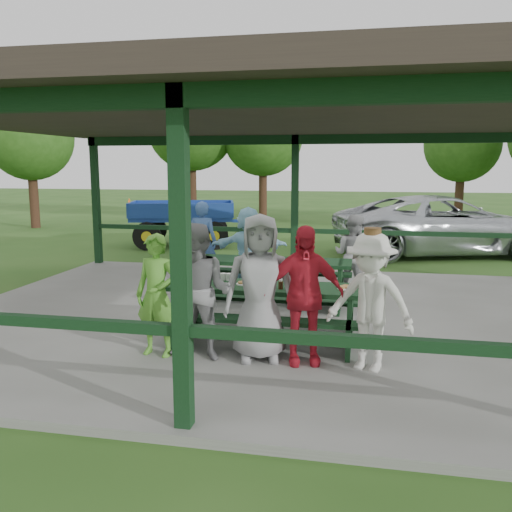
% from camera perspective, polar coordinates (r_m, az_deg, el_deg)
% --- Properties ---
extents(ground, '(90.00, 90.00, 0.00)m').
position_cam_1_polar(ground, '(8.68, 0.71, -6.81)').
color(ground, '#285019').
rests_on(ground, ground).
extents(concrete_slab, '(10.00, 8.00, 0.10)m').
position_cam_1_polar(concrete_slab, '(8.67, 0.71, -6.49)').
color(concrete_slab, slate).
rests_on(concrete_slab, ground).
extents(pavilion_structure, '(10.60, 8.60, 3.24)m').
position_cam_1_polar(pavilion_structure, '(8.37, 0.76, 14.50)').
color(pavilion_structure, black).
rests_on(pavilion_structure, concrete_slab).
extents(picnic_table_near, '(2.60, 1.39, 0.75)m').
position_cam_1_polar(picnic_table_near, '(7.34, 1.09, -5.20)').
color(picnic_table_near, black).
rests_on(picnic_table_near, concrete_slab).
extents(picnic_table_far, '(2.74, 1.39, 0.75)m').
position_cam_1_polar(picnic_table_far, '(9.31, 1.54, -2.03)').
color(picnic_table_far, black).
rests_on(picnic_table_far, concrete_slab).
extents(table_setting, '(2.25, 0.45, 0.10)m').
position_cam_1_polar(table_setting, '(7.31, -0.15, -2.78)').
color(table_setting, white).
rests_on(table_setting, picnic_table_near).
extents(contestant_green, '(0.60, 0.43, 1.52)m').
position_cam_1_polar(contestant_green, '(6.79, -10.40, -4.08)').
color(contestant_green, '#58A330').
rests_on(contestant_green, concrete_slab).
extents(contestant_grey_left, '(0.87, 0.71, 1.66)m').
position_cam_1_polar(contestant_grey_left, '(6.56, -5.97, -3.83)').
color(contestant_grey_left, gray).
rests_on(contestant_grey_left, concrete_slab).
extents(contestant_grey_mid, '(0.97, 0.74, 1.78)m').
position_cam_1_polar(contestant_grey_mid, '(6.51, 0.39, -3.35)').
color(contestant_grey_mid, gray).
rests_on(contestant_grey_mid, concrete_slab).
extents(contestant_red, '(1.04, 0.61, 1.66)m').
position_cam_1_polar(contestant_red, '(6.42, 4.98, -4.12)').
color(contestant_red, red).
rests_on(contestant_red, concrete_slab).
extents(contestant_white_fedora, '(1.17, 0.91, 1.65)m').
position_cam_1_polar(contestant_white_fedora, '(6.33, 11.92, -4.74)').
color(contestant_white_fedora, silver).
rests_on(contestant_white_fedora, concrete_slab).
extents(spectator_lblue, '(1.52, 0.68, 1.58)m').
position_cam_1_polar(spectator_lblue, '(10.24, -0.79, 0.81)').
color(spectator_lblue, '#95CFE7').
rests_on(spectator_lblue, concrete_slab).
extents(spectator_blue, '(0.61, 0.41, 1.65)m').
position_cam_1_polar(spectator_blue, '(10.93, -5.66, 1.48)').
color(spectator_blue, '#3C5F9D').
rests_on(spectator_blue, concrete_slab).
extents(spectator_grey, '(0.86, 0.77, 1.47)m').
position_cam_1_polar(spectator_grey, '(10.06, 10.14, 0.16)').
color(spectator_grey, gray).
rests_on(spectator_grey, concrete_slab).
extents(pickup_truck, '(6.46, 4.40, 1.64)m').
position_cam_1_polar(pickup_truck, '(15.77, 19.14, 3.07)').
color(pickup_truck, silver).
rests_on(pickup_truck, ground).
extents(farm_trailer, '(4.23, 2.49, 1.47)m').
position_cam_1_polar(farm_trailer, '(16.74, -7.72, 3.53)').
color(farm_trailer, navy).
rests_on(farm_trailer, ground).
extents(tree_far_left, '(3.91, 3.91, 6.12)m').
position_cam_1_polar(tree_far_left, '(24.56, -6.83, 13.39)').
color(tree_far_left, '#362015').
rests_on(tree_far_left, ground).
extents(tree_left, '(3.51, 3.51, 5.49)m').
position_cam_1_polar(tree_left, '(24.17, 0.74, 12.51)').
color(tree_left, '#362015').
rests_on(tree_left, ground).
extents(tree_mid, '(3.12, 3.12, 4.87)m').
position_cam_1_polar(tree_mid, '(24.56, 20.89, 10.86)').
color(tree_mid, '#362015').
rests_on(tree_mid, ground).
extents(tree_edge_left, '(3.32, 3.32, 5.18)m').
position_cam_1_polar(tree_edge_left, '(23.22, -22.70, 11.39)').
color(tree_edge_left, '#362015').
rests_on(tree_edge_left, ground).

